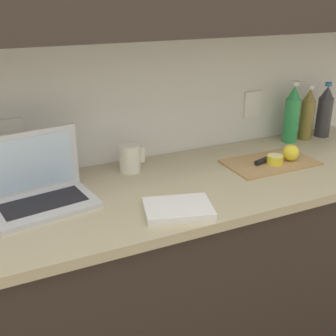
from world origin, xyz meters
TOP-DOWN VIEW (x-y plane):
  - counter_unit at (-0.02, 0.00)m, footprint 2.55×0.63m
  - laptop at (-0.30, 0.07)m, footprint 0.37×0.27m
  - cutting_board at (0.64, 0.02)m, footprint 0.38×0.22m
  - knife at (0.64, 0.03)m, footprint 0.25×0.10m
  - lemon_half_cut at (0.64, -0.00)m, footprint 0.07×0.07m
  - lemon_whole_beside at (0.72, 0.00)m, footprint 0.07×0.07m
  - bottle_green_soda at (0.90, 0.21)m, footprint 0.07×0.07m
  - bottle_oil_tall at (0.99, 0.21)m, footprint 0.06×0.06m
  - bottle_water_clear at (1.10, 0.21)m, footprint 0.07×0.07m
  - measuring_cup at (0.08, 0.20)m, footprint 0.11×0.09m
  - dish_towel at (0.10, -0.19)m, footprint 0.25×0.21m

SIDE VIEW (x-z plane):
  - counter_unit at x=-0.02m, z-range 0.01..0.91m
  - cutting_board at x=0.64m, z-range 0.90..0.91m
  - dish_towel at x=0.10m, z-range 0.90..0.92m
  - knife at x=0.64m, z-range 0.90..0.93m
  - lemon_half_cut at x=0.64m, z-range 0.91..0.94m
  - lemon_whole_beside at x=0.72m, z-range 0.91..0.97m
  - measuring_cup at x=0.08m, z-range 0.90..1.01m
  - laptop at x=-0.30m, z-range 0.84..1.07m
  - bottle_oil_tall at x=0.99m, z-range 0.89..1.15m
  - bottle_water_clear at x=1.10m, z-range 0.89..1.15m
  - bottle_green_soda at x=0.90m, z-range 0.89..1.18m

